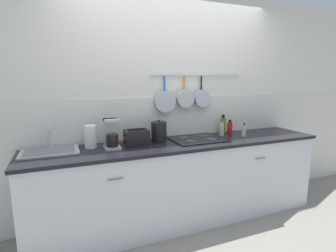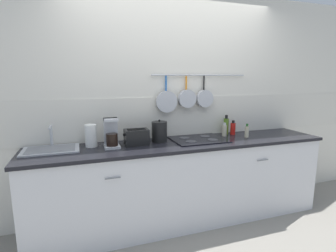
% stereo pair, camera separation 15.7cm
% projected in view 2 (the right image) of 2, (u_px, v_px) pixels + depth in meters
% --- Properties ---
extents(ground_plane, '(12.00, 12.00, 0.00)m').
position_uv_depth(ground_plane, '(183.00, 220.00, 3.03)').
color(ground_plane, gray).
extents(wall_back, '(7.20, 0.15, 2.60)m').
position_uv_depth(wall_back, '(173.00, 107.00, 3.12)').
color(wall_back, silver).
rests_on(wall_back, ground_plane).
extents(cabinet_base, '(3.25, 0.60, 0.89)m').
position_uv_depth(cabinet_base, '(183.00, 184.00, 2.95)').
color(cabinet_base, silver).
rests_on(cabinet_base, ground_plane).
extents(countertop, '(3.29, 0.63, 0.03)m').
position_uv_depth(countertop, '(184.00, 144.00, 2.86)').
color(countertop, black).
rests_on(countertop, cabinet_base).
extents(sink_basin, '(0.52, 0.35, 0.23)m').
position_uv_depth(sink_basin, '(51.00, 149.00, 2.55)').
color(sink_basin, '#B7BABF').
rests_on(sink_basin, countertop).
extents(paper_towel_roll, '(0.12, 0.12, 0.23)m').
position_uv_depth(paper_towel_roll, '(91.00, 136.00, 2.67)').
color(paper_towel_roll, white).
rests_on(paper_towel_roll, countertop).
extents(coffee_maker, '(0.15, 0.19, 0.29)m').
position_uv_depth(coffee_maker, '(111.00, 135.00, 2.66)').
color(coffee_maker, '#B7BABF').
rests_on(coffee_maker, countertop).
extents(toaster, '(0.26, 0.16, 0.17)m').
position_uv_depth(toaster, '(137.00, 137.00, 2.75)').
color(toaster, black).
rests_on(toaster, countertop).
extents(kettle, '(0.17, 0.17, 0.25)m').
position_uv_depth(kettle, '(159.00, 132.00, 2.88)').
color(kettle, black).
rests_on(kettle, countertop).
extents(cooktop, '(0.59, 0.48, 0.01)m').
position_uv_depth(cooktop, '(198.00, 139.00, 2.98)').
color(cooktop, black).
rests_on(cooktop, countertop).
extents(bottle_dish_soap, '(0.06, 0.06, 0.16)m').
position_uv_depth(bottle_dish_soap, '(224.00, 130.00, 3.17)').
color(bottle_dish_soap, '#BFB799').
rests_on(bottle_dish_soap, countertop).
extents(bottle_cooking_wine, '(0.06, 0.06, 0.24)m').
position_uv_depth(bottle_cooking_wine, '(226.00, 126.00, 3.26)').
color(bottle_cooking_wine, '#4C721E').
rests_on(bottle_cooking_wine, countertop).
extents(bottle_hot_sauce, '(0.06, 0.06, 0.18)m').
position_uv_depth(bottle_hot_sauce, '(233.00, 128.00, 3.25)').
color(bottle_hot_sauce, red).
rests_on(bottle_hot_sauce, countertop).
extents(bottle_vinegar, '(0.05, 0.05, 0.16)m').
position_uv_depth(bottle_vinegar, '(247.00, 131.00, 3.10)').
color(bottle_vinegar, '#BFB799').
rests_on(bottle_vinegar, countertop).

